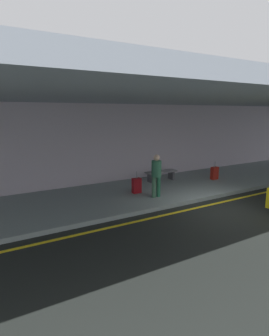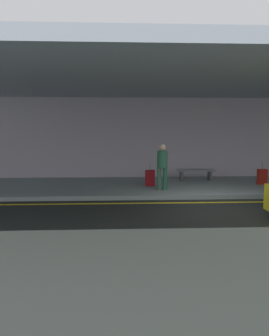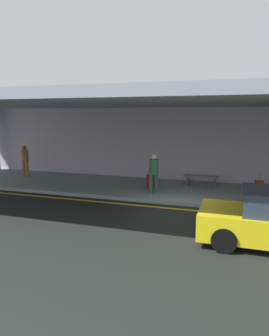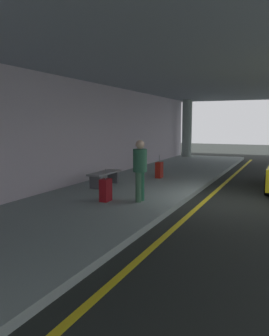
# 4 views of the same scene
# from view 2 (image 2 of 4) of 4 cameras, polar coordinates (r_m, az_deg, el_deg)

# --- Properties ---
(ground_plane) EXTENTS (60.00, 60.00, 0.00)m
(ground_plane) POSITION_cam_2_polar(r_m,az_deg,el_deg) (10.20, 15.14, -6.71)
(ground_plane) COLOR black
(sidewalk) EXTENTS (26.00, 4.20, 0.15)m
(sidewalk) POSITION_cam_2_polar(r_m,az_deg,el_deg) (13.11, 11.04, -3.23)
(sidewalk) COLOR gray
(sidewalk) RESTS_ON ground
(lane_stripe_yellow) EXTENTS (26.00, 0.14, 0.01)m
(lane_stripe_yellow) POSITION_cam_2_polar(r_m,az_deg,el_deg) (10.71, 14.24, -6.01)
(lane_stripe_yellow) COLOR yellow
(lane_stripe_yellow) RESTS_ON ground
(ceiling_overhang) EXTENTS (28.00, 13.20, 0.30)m
(ceiling_overhang) POSITION_cam_2_polar(r_m,az_deg,el_deg) (12.51, 12.02, 14.09)
(ceiling_overhang) COLOR #8B95A2
(ceiling_overhang) RESTS_ON support_column_far_left
(terminal_back_wall) EXTENTS (26.00, 0.30, 3.80)m
(terminal_back_wall) POSITION_cam_2_polar(r_m,az_deg,el_deg) (15.10, 9.19, 5.13)
(terminal_back_wall) COLOR #BBB0BE
(terminal_back_wall) RESTS_ON ground
(traveler_with_luggage) EXTENTS (0.38, 0.38, 1.68)m
(traveler_with_luggage) POSITION_cam_2_polar(r_m,az_deg,el_deg) (11.63, 5.01, 0.75)
(traveler_with_luggage) COLOR #375E45
(traveler_with_luggage) RESTS_ON sidewalk
(suitcase_upright_primary) EXTENTS (0.36, 0.22, 0.90)m
(suitcase_upright_primary) POSITION_cam_2_polar(r_m,az_deg,el_deg) (13.82, 21.95, -1.46)
(suitcase_upright_primary) COLOR maroon
(suitcase_upright_primary) RESTS_ON sidewalk
(suitcase_upright_secondary) EXTENTS (0.36, 0.22, 0.90)m
(suitcase_upright_secondary) POSITION_cam_2_polar(r_m,az_deg,el_deg) (12.52, 2.80, -1.79)
(suitcase_upright_secondary) COLOR maroon
(suitcase_upright_secondary) RESTS_ON sidewalk
(bench_metal) EXTENTS (1.60, 0.50, 0.48)m
(bench_metal) POSITION_cam_2_polar(r_m,az_deg,el_deg) (14.03, 10.93, -0.79)
(bench_metal) COLOR slate
(bench_metal) RESTS_ON sidewalk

